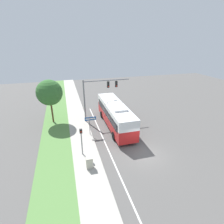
{
  "coord_description": "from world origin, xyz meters",
  "views": [
    {
      "loc": [
        -7.71,
        -14.35,
        11.66
      ],
      "look_at": [
        -1.34,
        8.23,
        1.82
      ],
      "focal_mm": 28.0,
      "sensor_mm": 36.0,
      "label": 1
    }
  ],
  "objects_px": {
    "street_sign": "(90,122)",
    "signal_gantry": "(98,91)",
    "bus": "(115,114)",
    "pedestrian_signal": "(81,138)",
    "utility_cabinet": "(89,163)"
  },
  "relations": [
    {
      "from": "utility_cabinet",
      "to": "signal_gantry",
      "type": "bearing_deg",
      "value": 73.37
    },
    {
      "from": "signal_gantry",
      "to": "street_sign",
      "type": "xyz_separation_m",
      "value": [
        -2.01,
        -4.19,
        -2.71
      ]
    },
    {
      "from": "bus",
      "to": "signal_gantry",
      "type": "bearing_deg",
      "value": 124.25
    },
    {
      "from": "bus",
      "to": "street_sign",
      "type": "xyz_separation_m",
      "value": [
        -3.8,
        -1.55,
        -0.07
      ]
    },
    {
      "from": "utility_cabinet",
      "to": "pedestrian_signal",
      "type": "bearing_deg",
      "value": 99.63
    },
    {
      "from": "signal_gantry",
      "to": "bus",
      "type": "bearing_deg",
      "value": -55.75
    },
    {
      "from": "bus",
      "to": "pedestrian_signal",
      "type": "distance_m",
      "value": 7.74
    },
    {
      "from": "signal_gantry",
      "to": "pedestrian_signal",
      "type": "distance_m",
      "value": 9.29
    },
    {
      "from": "street_sign",
      "to": "utility_cabinet",
      "type": "distance_m",
      "value": 6.59
    },
    {
      "from": "pedestrian_signal",
      "to": "bus",
      "type": "bearing_deg",
      "value": 46.23
    },
    {
      "from": "signal_gantry",
      "to": "utility_cabinet",
      "type": "height_order",
      "value": "signal_gantry"
    },
    {
      "from": "signal_gantry",
      "to": "utility_cabinet",
      "type": "bearing_deg",
      "value": -106.63
    },
    {
      "from": "street_sign",
      "to": "utility_cabinet",
      "type": "bearing_deg",
      "value": -100.24
    },
    {
      "from": "street_sign",
      "to": "signal_gantry",
      "type": "bearing_deg",
      "value": 64.43
    },
    {
      "from": "signal_gantry",
      "to": "street_sign",
      "type": "height_order",
      "value": "signal_gantry"
    }
  ]
}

